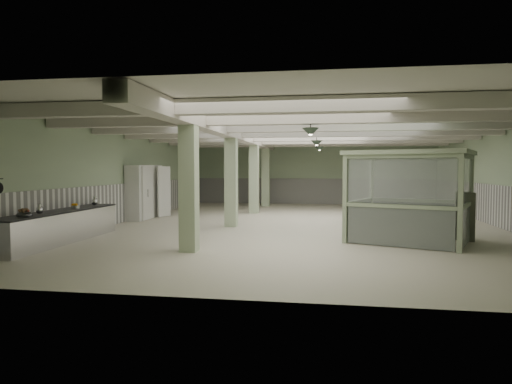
# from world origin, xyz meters

# --- Properties ---
(floor) EXTENTS (20.00, 20.00, 0.00)m
(floor) POSITION_xyz_m (0.00, 0.00, 0.00)
(floor) COLOR beige
(floor) RESTS_ON ground
(ceiling) EXTENTS (14.00, 20.00, 0.02)m
(ceiling) POSITION_xyz_m (0.00, 0.00, 3.60)
(ceiling) COLOR silver
(ceiling) RESTS_ON wall_back
(wall_back) EXTENTS (14.00, 0.02, 3.60)m
(wall_back) POSITION_xyz_m (0.00, 10.00, 1.80)
(wall_back) COLOR gray
(wall_back) RESTS_ON floor
(wall_front) EXTENTS (14.00, 0.02, 3.60)m
(wall_front) POSITION_xyz_m (0.00, -10.00, 1.80)
(wall_front) COLOR gray
(wall_front) RESTS_ON floor
(wall_left) EXTENTS (0.02, 20.00, 3.60)m
(wall_left) POSITION_xyz_m (-7.00, 0.00, 1.80)
(wall_left) COLOR gray
(wall_left) RESTS_ON floor
(wall_right) EXTENTS (0.02, 20.00, 3.60)m
(wall_right) POSITION_xyz_m (7.00, 0.00, 1.80)
(wall_right) COLOR gray
(wall_right) RESTS_ON floor
(wainscot_left) EXTENTS (0.05, 19.90, 1.50)m
(wainscot_left) POSITION_xyz_m (-6.97, 0.00, 0.75)
(wainscot_left) COLOR white
(wainscot_left) RESTS_ON floor
(wainscot_right) EXTENTS (0.05, 19.90, 1.50)m
(wainscot_right) POSITION_xyz_m (6.97, 0.00, 0.75)
(wainscot_right) COLOR white
(wainscot_right) RESTS_ON floor
(wainscot_back) EXTENTS (13.90, 0.05, 1.50)m
(wainscot_back) POSITION_xyz_m (0.00, 9.97, 0.75)
(wainscot_back) COLOR white
(wainscot_back) RESTS_ON floor
(girder) EXTENTS (0.45, 19.90, 0.40)m
(girder) POSITION_xyz_m (-2.50, 0.00, 3.38)
(girder) COLOR beige
(girder) RESTS_ON ceiling
(beam_a) EXTENTS (13.90, 0.35, 0.32)m
(beam_a) POSITION_xyz_m (0.00, -7.50, 3.42)
(beam_a) COLOR beige
(beam_a) RESTS_ON ceiling
(beam_b) EXTENTS (13.90, 0.35, 0.32)m
(beam_b) POSITION_xyz_m (0.00, -5.00, 3.42)
(beam_b) COLOR beige
(beam_b) RESTS_ON ceiling
(beam_c) EXTENTS (13.90, 0.35, 0.32)m
(beam_c) POSITION_xyz_m (0.00, -2.50, 3.42)
(beam_c) COLOR beige
(beam_c) RESTS_ON ceiling
(beam_d) EXTENTS (13.90, 0.35, 0.32)m
(beam_d) POSITION_xyz_m (0.00, 0.00, 3.42)
(beam_d) COLOR beige
(beam_d) RESTS_ON ceiling
(beam_e) EXTENTS (13.90, 0.35, 0.32)m
(beam_e) POSITION_xyz_m (0.00, 2.50, 3.42)
(beam_e) COLOR beige
(beam_e) RESTS_ON ceiling
(beam_f) EXTENTS (13.90, 0.35, 0.32)m
(beam_f) POSITION_xyz_m (0.00, 5.00, 3.42)
(beam_f) COLOR beige
(beam_f) RESTS_ON ceiling
(beam_g) EXTENTS (13.90, 0.35, 0.32)m
(beam_g) POSITION_xyz_m (0.00, 7.50, 3.42)
(beam_g) COLOR beige
(beam_g) RESTS_ON ceiling
(column_a) EXTENTS (0.42, 0.42, 3.60)m
(column_a) POSITION_xyz_m (-2.50, -6.00, 1.80)
(column_a) COLOR #AFC29C
(column_a) RESTS_ON floor
(column_b) EXTENTS (0.42, 0.42, 3.60)m
(column_b) POSITION_xyz_m (-2.50, -1.00, 1.80)
(column_b) COLOR #AFC29C
(column_b) RESTS_ON floor
(column_c) EXTENTS (0.42, 0.42, 3.60)m
(column_c) POSITION_xyz_m (-2.50, 4.00, 1.80)
(column_c) COLOR #AFC29C
(column_c) RESTS_ON floor
(column_d) EXTENTS (0.42, 0.42, 3.60)m
(column_d) POSITION_xyz_m (-2.50, 8.00, 1.80)
(column_d) COLOR #AFC29C
(column_d) RESTS_ON floor
(pendant_front) EXTENTS (0.44, 0.44, 0.22)m
(pendant_front) POSITION_xyz_m (0.50, -5.00, 3.05)
(pendant_front) COLOR #2E3D30
(pendant_front) RESTS_ON ceiling
(pendant_mid) EXTENTS (0.44, 0.44, 0.22)m
(pendant_mid) POSITION_xyz_m (0.50, 0.50, 3.05)
(pendant_mid) COLOR #2E3D30
(pendant_mid) RESTS_ON ceiling
(pendant_back) EXTENTS (0.44, 0.44, 0.22)m
(pendant_back) POSITION_xyz_m (0.50, 5.50, 3.05)
(pendant_back) COLOR #2E3D30
(pendant_back) RESTS_ON ceiling
(prep_counter) EXTENTS (0.89, 5.13, 0.91)m
(prep_counter) POSITION_xyz_m (-6.54, -5.30, 0.46)
(prep_counter) COLOR silver
(prep_counter) RESTS_ON floor
(pitcher_near) EXTENTS (0.22, 0.24, 0.26)m
(pitcher_near) POSITION_xyz_m (-6.52, -6.20, 1.03)
(pitcher_near) COLOR silver
(pitcher_near) RESTS_ON prep_counter
(pitcher_far) EXTENTS (0.25, 0.27, 0.30)m
(pitcher_far) POSITION_xyz_m (-6.52, -3.34, 1.05)
(pitcher_far) COLOR silver
(pitcher_far) RESTS_ON prep_counter
(veg_colander) EXTENTS (0.52, 0.52, 0.18)m
(veg_colander) POSITION_xyz_m (-6.54, -6.76, 0.99)
(veg_colander) COLOR #3A3A3E
(veg_colander) RESTS_ON prep_counter
(orange_bowl) EXTENTS (0.29, 0.29, 0.09)m
(orange_bowl) POSITION_xyz_m (-6.47, -4.58, 0.95)
(orange_bowl) COLOR #B2B2B7
(orange_bowl) RESTS_ON prep_counter
(walkin_cooler) EXTENTS (0.90, 2.48, 2.27)m
(walkin_cooler) POSITION_xyz_m (-6.62, 1.00, 1.14)
(walkin_cooler) COLOR silver
(walkin_cooler) RESTS_ON floor
(guard_booth) EXTENTS (4.00, 3.72, 2.60)m
(guard_booth) POSITION_xyz_m (3.27, -3.47, 1.76)
(guard_booth) COLOR #98AA88
(guard_booth) RESTS_ON floor
(filing_cabinet) EXTENTS (0.50, 0.68, 1.41)m
(filing_cabinet) POSITION_xyz_m (4.90, -2.99, 0.71)
(filing_cabinet) COLOR #54594A
(filing_cabinet) RESTS_ON floor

